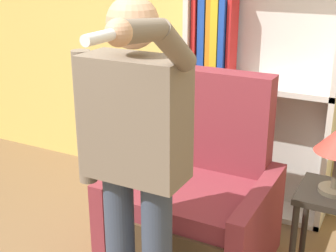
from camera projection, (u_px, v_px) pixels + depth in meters
wall_back at (242, 23)px, 3.48m from camera, size 8.00×0.11×2.80m
bookcase at (241, 87)px, 3.47m from camera, size 1.10×0.28×1.97m
armchair at (197, 204)px, 3.01m from camera, size 0.96×0.84×1.19m
person_standing at (134, 156)px, 2.16m from camera, size 0.63×0.78×1.72m
side_table at (331, 216)px, 2.59m from camera, size 0.38×0.38×0.66m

